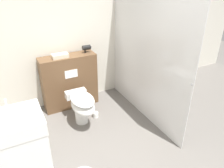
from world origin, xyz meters
TOP-DOWN VIEW (x-y plane):
  - wall_back at (0.00, 2.23)m, footprint 8.00×0.06m
  - partition_panel at (-0.19, 2.01)m, footprint 0.97×0.32m
  - shower_glass at (0.84, 1.18)m, footprint 0.04×2.04m
  - toilet at (-0.20, 1.36)m, footprint 0.35×0.68m
  - sink_vanity at (-1.21, 0.53)m, footprint 0.61×0.50m
  - hair_drier at (0.19, 2.03)m, footprint 0.17×0.09m
  - folded_towel at (-0.31, 1.98)m, footprint 0.27×0.15m
  - spare_toilet_roll at (0.06, 1.43)m, footprint 0.10×0.10m

SIDE VIEW (x-z plane):
  - spare_toilet_roll at x=0.06m, z-range 0.00..0.09m
  - toilet at x=-0.20m, z-range 0.09..0.61m
  - partition_panel at x=-0.19m, z-range 0.00..0.98m
  - sink_vanity at x=-1.21m, z-range -0.07..1.07m
  - folded_towel at x=-0.31m, z-range 0.98..1.04m
  - hair_drier at x=0.19m, z-range 1.00..1.13m
  - shower_glass at x=0.84m, z-range 0.00..2.14m
  - wall_back at x=0.00m, z-range 0.00..2.50m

